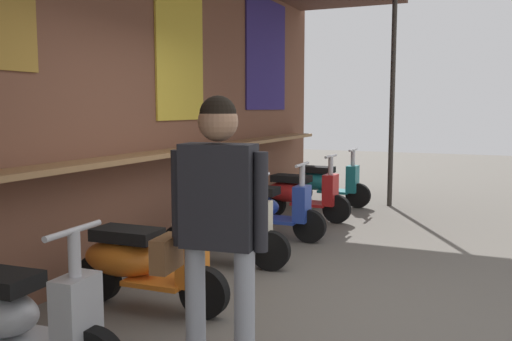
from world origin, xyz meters
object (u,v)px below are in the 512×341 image
scooter_orange (140,261)px  shopper_with_handbag (216,212)px  scooter_silver (10,317)px  scooter_cream (217,228)px  scooter_blue (265,208)px  scooter_red (299,193)px  scooter_teal (324,182)px

scooter_orange → shopper_with_handbag: shopper_with_handbag is taller
scooter_silver → scooter_cream: (2.65, -0.00, 0.00)m
scooter_cream → scooter_blue: bearing=85.6°
scooter_silver → scooter_red: (5.22, 0.00, 0.00)m
scooter_red → scooter_cream: bearing=-87.4°
scooter_orange → scooter_cream: bearing=88.3°
scooter_silver → scooter_orange: same height
scooter_blue → shopper_with_handbag: 3.76m
scooter_orange → scooter_blue: 2.63m
scooter_cream → shopper_with_handbag: (-2.23, -1.17, 0.65)m
scooter_silver → scooter_orange: size_ratio=1.00×
scooter_silver → scooter_red: size_ratio=1.00×
scooter_orange → scooter_cream: same height
scooter_orange → scooter_blue: (2.63, 0.00, 0.00)m
scooter_teal → scooter_blue: bearing=-89.3°
scooter_cream → scooter_silver: bearing=-94.4°
scooter_blue → shopper_with_handbag: bearing=-72.8°
scooter_blue → scooter_red: size_ratio=1.00×
scooter_red → scooter_teal: same height
scooter_orange → scooter_cream: size_ratio=1.00×
scooter_teal → shopper_with_handbag: 6.24m
scooter_orange → scooter_red: 3.92m
scooter_silver → scooter_red: 5.22m
scooter_red → shopper_with_handbag: (-4.80, -1.17, 0.65)m
scooter_cream → shopper_with_handbag: size_ratio=0.83×
scooter_silver → scooter_orange: 1.31m
scooter_orange → scooter_cream: (1.35, -0.00, 0.00)m
scooter_cream → scooter_red: same height
scooter_orange → shopper_with_handbag: bearing=-38.9°
scooter_silver → scooter_cream: size_ratio=1.00×
scooter_blue → scooter_teal: size_ratio=1.00×
shopper_with_handbag → scooter_cream: bearing=-159.5°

